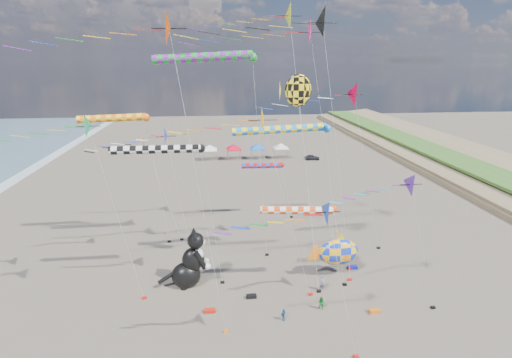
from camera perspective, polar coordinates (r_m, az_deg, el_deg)
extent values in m
cone|color=#5621A5|center=(32.62, 22.36, -0.62)|extent=(1.87, 2.00, 2.07)
cylinder|color=#B2B2B2|center=(35.14, 23.20, -9.23)|extent=(2.54, 0.02, 11.12)
cube|color=black|center=(38.30, 23.95, -16.42)|extent=(0.36, 0.24, 0.20)
cone|color=black|center=(36.31, 12.71, 20.97)|extent=(2.63, 2.82, 2.91)
cylinder|color=#B2B2B2|center=(37.48, 13.00, 3.01)|extent=(1.96, 0.02, 23.08)
cube|color=black|center=(41.90, 13.25, -12.35)|extent=(0.36, 0.24, 0.20)
cone|color=#189C56|center=(33.18, -23.14, 6.83)|extent=(1.99, 2.13, 2.20)
cylinder|color=#B2B2B2|center=(34.71, -19.23, -5.43)|extent=(3.17, 0.02, 15.20)
cube|color=black|center=(37.76, -15.69, -16.03)|extent=(0.36, 0.24, 0.20)
cone|color=#F11B71|center=(44.50, 9.25, 19.97)|extent=(2.66, 2.85, 2.94)
cylinder|color=#B2B2B2|center=(45.68, 10.51, 5.40)|extent=(3.19, 0.02, 22.84)
cube|color=black|center=(49.54, 11.59, -7.54)|extent=(0.36, 0.24, 0.20)
cone|color=#ED0034|center=(41.39, 15.09, 11.76)|extent=(2.37, 2.54, 2.62)
cylinder|color=#B2B2B2|center=(43.42, 16.15, 0.46)|extent=(3.10, 0.02, 16.98)
cube|color=black|center=(46.94, 17.08, -9.37)|extent=(0.36, 0.24, 0.20)
cone|color=#EF5210|center=(44.36, -14.34, 5.28)|extent=(1.43, 1.53, 1.58)
cylinder|color=#B2B2B2|center=(45.68, -12.38, -1.90)|extent=(2.34, 0.02, 11.76)
cube|color=black|center=(47.69, -10.55, -8.46)|extent=(0.36, 0.24, 0.20)
cone|color=blue|center=(37.56, -12.52, 5.94)|extent=(1.90, 2.04, 2.10)
cylinder|color=#B2B2B2|center=(39.22, -10.55, -3.64)|extent=(1.89, 0.02, 13.38)
cube|color=black|center=(41.87, -8.77, -12.10)|extent=(0.36, 0.24, 0.20)
cone|color=#C03C08|center=(26.18, -9.21, 20.53)|extent=(2.20, 2.36, 2.43)
cylinder|color=#B2B2B2|center=(27.63, -6.48, -2.72)|extent=(1.65, 0.02, 21.95)
cube|color=black|center=(32.86, -4.31, -20.88)|extent=(0.36, 0.24, 0.20)
cone|color=#F99D03|center=(30.99, 2.04, 8.52)|extent=(2.30, 2.46, 2.53)
cylinder|color=#B2B2B2|center=(33.33, 5.13, -4.96)|extent=(3.81, 0.02, 15.72)
cube|color=black|center=(37.26, 7.79, -15.98)|extent=(0.36, 0.24, 0.20)
cone|color=blue|center=(25.31, 12.08, -4.41)|extent=(1.67, 1.79, 1.84)
cylinder|color=#B2B2B2|center=(28.03, 13.13, -15.02)|extent=(1.78, 0.02, 11.16)
cube|color=black|center=(31.47, 14.07, -23.37)|extent=(0.36, 0.24, 0.20)
cone|color=#D5E215|center=(38.99, 5.90, 22.09)|extent=(2.33, 2.49, 2.57)
cylinder|color=#B2B2B2|center=(39.93, 7.21, 4.70)|extent=(2.60, 0.02, 23.86)
cube|color=black|center=(44.18, 8.30, -10.46)|extent=(0.36, 0.24, 0.20)
cylinder|color=black|center=(34.29, -14.17, 4.11)|extent=(7.50, 0.71, 0.71)
sphere|color=black|center=(33.98, -7.88, 4.35)|extent=(0.74, 0.74, 0.74)
cylinder|color=#B2B2B2|center=(35.88, -6.27, -5.77)|extent=(1.52, 0.02, 12.96)
cube|color=black|center=(38.75, -4.82, -14.49)|extent=(0.36, 0.24, 0.20)
cylinder|color=blue|center=(36.90, 3.42, 7.10)|extent=(8.89, 0.73, 0.73)
sphere|color=blue|center=(37.90, 10.11, 7.12)|extent=(0.77, 0.77, 0.77)
cylinder|color=#B2B2B2|center=(39.83, 10.64, -2.86)|extent=(1.52, 0.02, 14.00)
cube|color=black|center=(42.81, 11.13, -11.55)|extent=(0.36, 0.24, 0.20)
cylinder|color=orange|center=(44.27, -19.88, 8.19)|extent=(6.91, 0.78, 0.78)
sphere|color=orange|center=(43.60, -15.43, 8.46)|extent=(0.81, 0.81, 0.81)
cylinder|color=#B2B2B2|center=(45.00, -13.79, -0.55)|extent=(1.52, 0.02, 14.34)
cube|color=black|center=(47.42, -12.30, -8.72)|extent=(0.36, 0.24, 0.20)
cylinder|color=#198D2C|center=(38.26, -7.60, 16.86)|extent=(9.08, 0.86, 0.86)
sphere|color=#198D2C|center=(38.45, -0.51, 17.00)|extent=(0.90, 0.90, 0.90)
cylinder|color=#B2B2B2|center=(39.79, 0.60, 2.19)|extent=(1.52, 0.02, 20.34)
cube|color=black|center=(43.49, 1.56, -10.74)|extent=(0.36, 0.24, 0.20)
cylinder|color=red|center=(50.59, 0.80, 1.94)|extent=(5.09, 0.69, 0.69)
sphere|color=red|center=(50.96, 3.65, 2.02)|extent=(0.72, 0.72, 0.72)
cylinder|color=#B2B2B2|center=(52.12, 4.39, -1.83)|extent=(1.52, 0.02, 7.28)
cube|color=black|center=(53.48, 5.10, -5.40)|extent=(0.36, 0.24, 0.20)
cylinder|color=#E44710|center=(34.65, 5.91, -4.45)|extent=(6.40, 0.70, 0.70)
sphere|color=#E44710|center=(35.44, 10.99, -4.19)|extent=(0.73, 0.73, 0.73)
cylinder|color=#B2B2B2|center=(37.17, 11.78, -9.67)|extent=(1.52, 0.02, 7.68)
cube|color=black|center=(39.17, 12.53, -14.49)|extent=(0.36, 0.24, 0.20)
ellipsoid|color=yellow|center=(33.60, 6.06, 12.45)|extent=(2.20, 0.40, 2.64)
cone|color=yellow|center=(33.31, 3.48, 12.47)|extent=(0.12, 1.80, 1.80)
cylinder|color=#B2B2B2|center=(34.64, 7.58, -2.46)|extent=(2.03, 2.03, 17.69)
cube|color=black|center=(37.78, 8.96, -15.54)|extent=(0.36, 0.24, 0.20)
ellipsoid|color=#1333C0|center=(39.43, 11.67, -10.17)|extent=(4.11, 1.96, 2.65)
cone|color=orange|center=(38.81, 8.38, -10.44)|extent=(1.95, 0.29, 1.94)
cone|color=yellow|center=(38.91, 12.03, -8.41)|extent=(1.42, 0.22, 1.41)
cylinder|color=#B2B2B2|center=(40.01, 13.20, -12.27)|extent=(0.10, 1.04, 2.11)
cube|color=red|center=(40.05, 13.31, -13.80)|extent=(0.36, 0.24, 0.20)
imported|color=slate|center=(37.73, 9.43, -14.42)|extent=(0.61, 0.45, 1.53)
imported|color=#157128|center=(35.31, 9.33, -17.13)|extent=(0.73, 0.69, 1.18)
imported|color=#1F5591|center=(33.79, 3.95, -18.78)|extent=(0.64, 0.57, 1.05)
cube|color=#1619E2|center=(42.10, 13.65, -12.15)|extent=(0.90, 0.44, 0.30)
cube|color=orange|center=(36.13, 16.60, -17.64)|extent=(0.90, 0.44, 0.30)
cube|color=black|center=(36.55, -0.67, -16.42)|extent=(0.90, 0.44, 0.30)
cube|color=red|center=(35.03, -6.61, -18.18)|extent=(0.90, 0.44, 0.30)
cube|color=white|center=(83.58, -6.63, 4.17)|extent=(3.00, 3.00, 0.15)
pyramid|color=white|center=(83.36, -6.65, 4.88)|extent=(4.20, 4.20, 1.00)
cylinder|color=#999999|center=(82.59, -7.51, 3.17)|extent=(0.08, 0.08, 2.20)
cylinder|color=#999999|center=(82.57, -5.70, 3.23)|extent=(0.08, 0.08, 2.20)
cylinder|color=#999999|center=(85.12, -7.48, 3.58)|extent=(0.08, 0.08, 2.20)
cylinder|color=#999999|center=(85.10, -5.73, 3.63)|extent=(0.08, 0.08, 2.20)
cube|color=red|center=(83.69, -3.20, 4.28)|extent=(3.00, 3.00, 0.15)
pyramid|color=red|center=(83.47, -3.21, 4.98)|extent=(4.20, 4.20, 1.00)
cylinder|color=#999999|center=(82.62, -4.04, 3.28)|extent=(0.08, 0.08, 2.20)
cylinder|color=#999999|center=(82.76, -2.23, 3.33)|extent=(0.08, 0.08, 2.20)
cylinder|color=#999999|center=(85.15, -4.11, 3.68)|extent=(0.08, 0.08, 2.20)
cylinder|color=#999999|center=(85.28, -2.36, 3.73)|extent=(0.08, 0.08, 2.20)
cube|color=blue|center=(84.10, 0.22, 4.36)|extent=(3.00, 3.00, 0.15)
pyramid|color=blue|center=(83.88, 0.22, 5.06)|extent=(4.20, 4.20, 1.00)
cylinder|color=#999999|center=(82.95, -0.58, 3.38)|extent=(0.08, 0.08, 2.20)
cylinder|color=#999999|center=(83.25, 1.21, 3.42)|extent=(0.08, 0.08, 2.20)
cylinder|color=#999999|center=(85.48, -0.75, 3.77)|extent=(0.08, 0.08, 2.20)
cylinder|color=#999999|center=(85.76, 0.98, 3.81)|extent=(0.08, 0.08, 2.20)
cube|color=silver|center=(84.80, 3.58, 4.43)|extent=(3.00, 3.00, 0.15)
pyramid|color=silver|center=(84.58, 3.60, 5.13)|extent=(4.20, 4.20, 1.00)
cylinder|color=#999999|center=(83.59, 2.84, 3.46)|extent=(0.08, 0.08, 2.20)
cylinder|color=#999999|center=(84.03, 4.59, 3.50)|extent=(0.08, 0.08, 2.20)
cylinder|color=#999999|center=(86.09, 2.57, 3.85)|extent=(0.08, 0.08, 2.20)
cylinder|color=#999999|center=(86.52, 4.27, 3.88)|extent=(0.08, 0.08, 2.20)
imported|color=#26262D|center=(84.56, 7.97, 3.09)|extent=(3.34, 1.55, 1.11)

